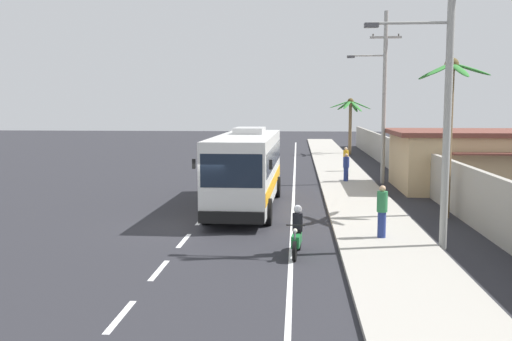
% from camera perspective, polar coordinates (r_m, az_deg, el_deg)
% --- Properties ---
extents(ground_plane, '(160.00, 160.00, 0.00)m').
position_cam_1_polar(ground_plane, '(22.08, -6.04, -5.60)').
color(ground_plane, '#28282D').
extents(sidewalk_kerb, '(3.20, 90.00, 0.14)m').
position_cam_1_polar(sidewalk_kerb, '(31.72, 9.41, -1.82)').
color(sidewalk_kerb, '#A8A399').
rests_on(sidewalk_kerb, ground).
extents(lane_markings, '(3.84, 71.00, 0.01)m').
position_cam_1_polar(lane_markings, '(36.10, 1.51, -0.83)').
color(lane_markings, white).
rests_on(lane_markings, ground).
extents(boundary_wall, '(0.24, 60.00, 2.23)m').
position_cam_1_polar(boundary_wall, '(36.06, 14.88, 0.72)').
color(boundary_wall, '#9E998E').
rests_on(boundary_wall, ground).
extents(coach_bus_foreground, '(2.98, 10.65, 3.57)m').
position_cam_1_polar(coach_bus_foreground, '(25.77, -0.92, 0.37)').
color(coach_bus_foreground, silver).
rests_on(coach_bus_foreground, ground).
extents(motorcycle_beside_bus, '(0.56, 1.96, 1.54)m').
position_cam_1_polar(motorcycle_beside_bus, '(17.90, 4.09, -6.38)').
color(motorcycle_beside_bus, black).
rests_on(motorcycle_beside_bus, ground).
extents(pedestrian_near_kerb, '(0.36, 0.36, 1.79)m').
position_cam_1_polar(pedestrian_near_kerb, '(19.96, 12.40, -3.87)').
color(pedestrian_near_kerb, navy).
rests_on(pedestrian_near_kerb, sidewalk_kerb).
extents(pedestrian_midwalk, '(0.36, 0.36, 1.64)m').
position_cam_1_polar(pedestrian_midwalk, '(34.36, 8.93, 0.38)').
color(pedestrian_midwalk, navy).
rests_on(pedestrian_midwalk, sidewalk_kerb).
extents(pedestrian_far_walk, '(0.36, 0.36, 1.63)m').
position_cam_1_polar(pedestrian_far_walk, '(39.55, 8.90, 1.18)').
color(pedestrian_far_walk, '#2D7A47').
rests_on(pedestrian_far_walk, sidewalk_kerb).
extents(utility_pole_nearest, '(3.84, 0.24, 9.60)m').
position_cam_1_polar(utility_pole_nearest, '(19.06, 18.28, 7.75)').
color(utility_pole_nearest, '#9E9E99').
rests_on(utility_pole_nearest, ground).
extents(utility_pole_mid, '(3.10, 0.24, 9.99)m').
position_cam_1_polar(utility_pole_mid, '(34.53, 12.50, 7.44)').
color(utility_pole_mid, '#9E9E99').
rests_on(utility_pole_mid, ground).
extents(palm_nearest, '(2.83, 3.01, 6.51)m').
position_cam_1_polar(palm_nearest, '(24.56, 18.71, 6.48)').
color(palm_nearest, brown).
rests_on(palm_nearest, ground).
extents(palm_second, '(3.91, 3.54, 5.25)m').
position_cam_1_polar(palm_second, '(54.32, 9.34, 5.64)').
color(palm_second, brown).
rests_on(palm_second, ground).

